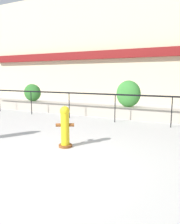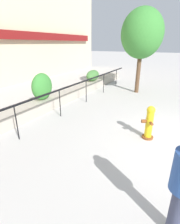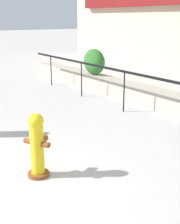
{
  "view_description": "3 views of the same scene",
  "coord_description": "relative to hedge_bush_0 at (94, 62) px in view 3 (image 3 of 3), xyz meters",
  "views": [
    {
      "loc": [
        2.87,
        -3.33,
        1.82
      ],
      "look_at": [
        0.14,
        2.3,
        0.81
      ],
      "focal_mm": 35.0,
      "sensor_mm": 36.0,
      "label": 1
    },
    {
      "loc": [
        -5.31,
        0.62,
        2.83
      ],
      "look_at": [
        -0.82,
        3.07,
        0.81
      ],
      "focal_mm": 28.0,
      "sensor_mm": 36.0,
      "label": 2
    },
    {
      "loc": [
        4.2,
        -0.56,
        2.51
      ],
      "look_at": [
        -0.34,
        2.54,
        0.84
      ],
      "focal_mm": 50.0,
      "sensor_mm": 36.0,
      "label": 3
    }
  ],
  "objects": [
    {
      "name": "fire_hydrant",
      "position": [
        5.01,
        -4.65,
        -0.41
      ],
      "size": [
        0.48,
        0.49,
        1.08
      ],
      "color": "brown",
      "rests_on": "ground"
    },
    {
      "name": "hedge_bush_0",
      "position": [
        0.0,
        0.0,
        0.0
      ],
      "size": [
        1.04,
        0.61,
        0.93
      ],
      "primitive_type": "ellipsoid",
      "color": "#2D6B28",
      "rests_on": "planter_wall_low"
    }
  ]
}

